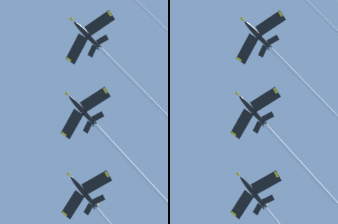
{
  "view_description": "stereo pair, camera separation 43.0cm",
  "coord_description": "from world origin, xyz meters",
  "views": [
    {
      "loc": [
        -13.42,
        3.11,
        1.88
      ],
      "look_at": [
        -60.41,
        14.39,
        139.01
      ],
      "focal_mm": 76.68,
      "sensor_mm": 36.0,
      "label": 1
    },
    {
      "loc": [
        -13.52,
        2.7,
        1.88
      ],
      "look_at": [
        -60.41,
        14.39,
        139.01
      ],
      "focal_mm": 76.68,
      "sensor_mm": 36.0,
      "label": 2
    }
  ],
  "objects": [
    {
      "name": "jet_third",
      "position": [
        -65.04,
        23.26,
        132.61
      ],
      "size": [
        28.16,
        41.59,
        26.01
      ],
      "color": "black"
    },
    {
      "name": "jet_second",
      "position": [
        -42.7,
        17.53,
        142.49
      ],
      "size": [
        25.54,
        37.07,
        24.1
      ],
      "color": "black"
    },
    {
      "name": "jet_fourth",
      "position": [
        -85.75,
        24.36,
        128.38
      ],
      "size": [
        25.56,
        35.24,
        22.19
      ],
      "color": "black"
    }
  ]
}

